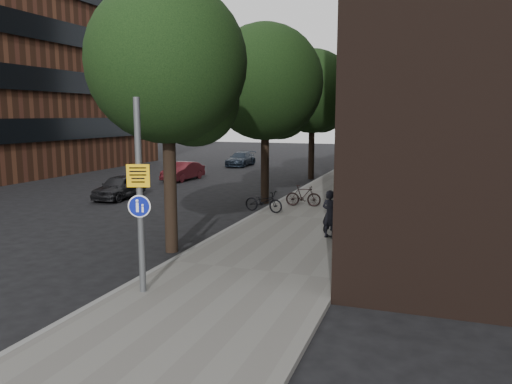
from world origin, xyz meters
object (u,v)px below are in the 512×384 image
at_px(pedestrian, 330,214).
at_px(parked_car_near, 119,187).
at_px(parked_bike_facade_near, 348,226).
at_px(signpost, 140,196).

height_order(pedestrian, parked_car_near, pedestrian).
bearing_deg(parked_car_near, parked_bike_facade_near, -25.79).
bearing_deg(pedestrian, parked_bike_facade_near, -147.69).
height_order(signpost, pedestrian, signpost).
distance_m(signpost, pedestrian, 6.83).
height_order(signpost, parked_car_near, signpost).
distance_m(pedestrian, parked_bike_facade_near, 0.65).
bearing_deg(parked_bike_facade_near, signpost, 150.74).
height_order(pedestrian, parked_bike_facade_near, pedestrian).
bearing_deg(parked_bike_facade_near, parked_car_near, 67.84).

